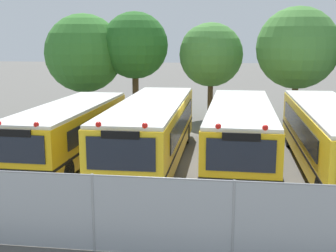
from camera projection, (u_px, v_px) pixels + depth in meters
ground_plane at (196, 165)px, 18.35m from camera, size 160.00×160.00×0.00m
school_bus_0 at (70, 130)px, 18.66m from camera, size 2.59×9.51×2.54m
school_bus_1 at (151, 129)px, 18.41m from camera, size 2.70×11.15×2.72m
school_bus_2 at (240, 132)px, 18.02m from camera, size 2.73×10.45×2.66m
school_bus_3 at (330, 136)px, 17.28m from camera, size 2.51×11.44×2.67m
tree_0 at (82, 54)px, 28.71m from camera, size 5.08×5.08×6.75m
tree_1 at (135, 43)px, 28.31m from camera, size 4.28×4.28×6.86m
tree_2 at (209, 53)px, 27.82m from camera, size 4.03×4.03×6.16m
tree_3 at (296, 46)px, 26.19m from camera, size 4.87×4.87×7.04m
chainlink_fence at (162, 216)px, 10.44m from camera, size 16.79×0.07×1.97m
traffic_cone at (246, 231)px, 11.20m from camera, size 0.52×0.52×0.69m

